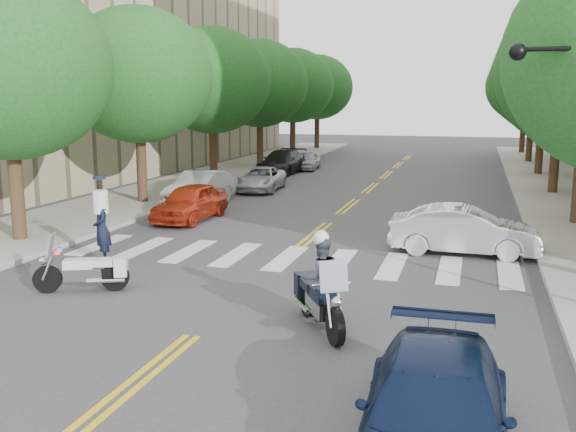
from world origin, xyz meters
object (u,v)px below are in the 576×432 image
at_px(officer_standing, 102,229).
at_px(motorcycle_police, 320,285).
at_px(sedan_blue, 435,414).
at_px(convertible, 464,231).
at_px(motorcycle_parked, 90,271).

bearing_deg(officer_standing, motorcycle_police, 27.81).
height_order(motorcycle_police, sedan_blue, motorcycle_police).
xyz_separation_m(convertible, sedan_blue, (-0.10, -11.70, -0.05)).
bearing_deg(motorcycle_police, motorcycle_parked, -39.78).
distance_m(motorcycle_parked, sedan_blue, 9.97).
bearing_deg(motorcycle_parked, sedan_blue, -145.58).
bearing_deg(officer_standing, convertible, 75.23).
xyz_separation_m(motorcycle_parked, sedan_blue, (8.47, -5.26, 0.17)).
bearing_deg(sedan_blue, motorcycle_parked, 147.06).
relative_size(motorcycle_police, convertible, 0.52).
relative_size(convertible, sedan_blue, 0.94).
height_order(motorcycle_parked, officer_standing, officer_standing).
xyz_separation_m(motorcycle_police, sedan_blue, (2.56, -4.38, -0.23)).
bearing_deg(motorcycle_police, sedan_blue, 88.98).
distance_m(convertible, sedan_blue, 11.70).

